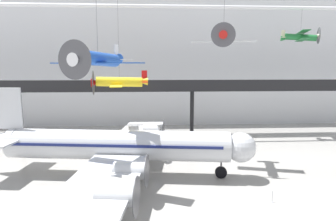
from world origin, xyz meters
name	(u,v)px	position (x,y,z in m)	size (l,w,h in m)	color
hangar_back_wall	(186,64)	(0.00, 41.75, 12.59)	(140.00, 3.00, 25.17)	silver
mezzanine_walkway	(193,89)	(0.00, 31.42, 8.22)	(110.00, 3.20, 9.88)	black
ceiling_truss_beam	(196,7)	(0.00, 29.31, 21.72)	(120.00, 0.60, 0.60)	silver
airliner_silver_main	(116,146)	(-11.33, 11.88, 3.46)	(31.03, 35.45, 9.88)	silver
suspended_plane_silver_racer	(223,39)	(1.28, 15.35, 15.44)	(7.64, 6.37, 7.10)	silver
suspended_plane_blue_trainer	(98,59)	(-12.52, 8.86, 12.91)	(9.42, 8.22, 10.21)	#1E4CAD
suspended_plane_green_biplane	(301,37)	(17.42, 28.54, 16.97)	(6.30, 7.44, 5.62)	#1E6B33
suspended_plane_yellow_lowwing	(120,82)	(-11.81, 21.68, 10.00)	(7.95, 9.76, 12.93)	yellow
stanchion_barrier	(272,199)	(3.45, 4.25, 0.33)	(0.36, 0.36, 1.08)	#B2B5BA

